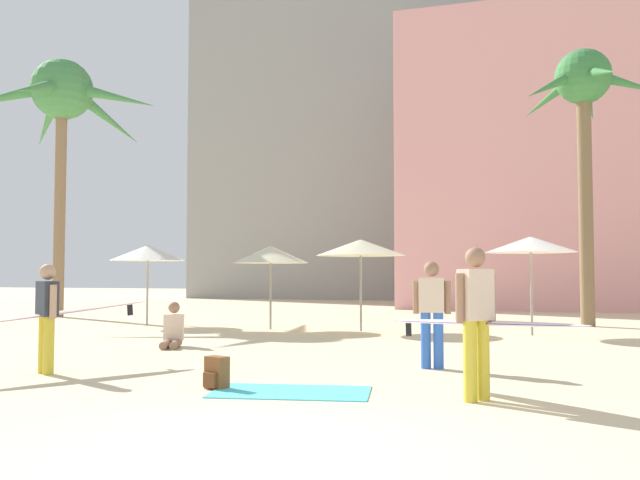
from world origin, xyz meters
The scene contains 15 objects.
ground centered at (0.00, 0.00, 0.00)m, with size 120.00×120.00×0.00m, color beige.
hotel_pink centered at (6.87, 27.88, 6.53)m, with size 20.26×8.92×13.06m, color pink.
hotel_tower_gray centered at (-9.29, 37.50, 11.98)m, with size 18.46×8.37×23.97m, color gray.
palm_tree_far_left centered at (3.85, 15.68, 6.59)m, with size 4.11×4.47×8.13m.
palm_tree_left centered at (-13.78, 14.97, 7.69)m, with size 6.87×7.00×9.27m.
cafe_umbrella_0 centered at (-2.06, 12.21, 2.21)m, with size 2.40×2.40×2.43m.
cafe_umbrella_2 centered at (-4.56, 12.04, 2.04)m, with size 2.09×2.09×2.28m.
cafe_umbrella_3 centered at (2.27, 12.18, 2.23)m, with size 2.23×2.23×2.44m.
cafe_umbrella_4 centered at (-8.56, 12.31, 2.13)m, with size 2.19×2.19×2.36m.
beach_towel centered at (-0.73, 2.83, 0.01)m, with size 1.99×1.08×0.01m, color #4CC6D6.
backpack centered at (-1.75, 2.80, 0.20)m, with size 0.34×0.31×0.42m.
person_far_left centered at (-4.87, 7.22, 0.33)m, with size 0.67×0.96×0.92m.
person_far_right centered at (-4.79, 3.40, 0.90)m, with size 1.62×3.00×1.65m.
person_mid_center centered at (1.57, 3.03, 0.96)m, with size 2.68×2.20×1.82m.
person_mid_left centered at (0.70, 5.53, 0.93)m, with size 0.60×0.25×1.70m.
Camera 1 is at (2.14, -5.31, 1.49)m, focal length 37.92 mm.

